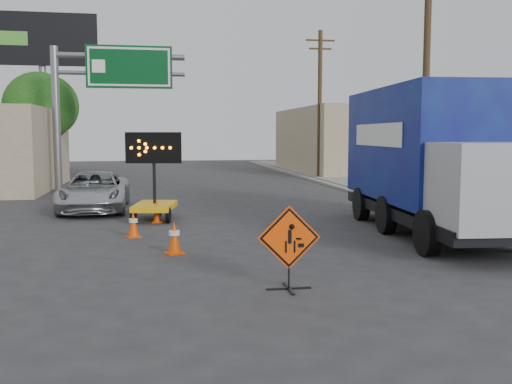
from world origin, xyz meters
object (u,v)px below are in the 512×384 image
object	(u,v)px
construction_sign	(289,245)
pickup_truck	(95,191)
box_truck	(430,168)
arrow_board	(155,200)

from	to	relation	value
construction_sign	pickup_truck	world-z (taller)	construction_sign
pickup_truck	construction_sign	bearing A→B (deg)	-68.84
pickup_truck	box_truck	size ratio (longest dim) A/B	0.58
arrow_board	pickup_truck	xyz separation A→B (m)	(-2.14, 2.64, 0.06)
construction_sign	box_truck	bearing A→B (deg)	45.43
arrow_board	pickup_truck	size ratio (longest dim) A/B	0.56
arrow_board	box_truck	bearing A→B (deg)	-16.68
box_truck	pickup_truck	bearing A→B (deg)	150.94
arrow_board	pickup_truck	distance (m)	3.39
pickup_truck	box_truck	bearing A→B (deg)	-34.04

